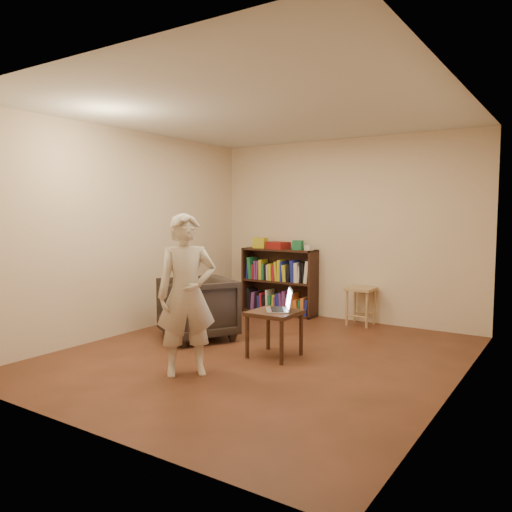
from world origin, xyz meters
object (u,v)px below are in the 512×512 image
Objects in this scene: stool at (361,295)px; bookshelf at (279,285)px; armchair at (197,308)px; person at (187,295)px; laptop at (282,305)px; side_table at (275,319)px.

bookshelf is at bearing 177.27° from stool.
armchair is 1.42m from person.
armchair reaches higher than laptop.
side_table is (1.19, -0.14, 0.04)m from armchair.
stool is 3.01m from person.
stool is at bearing 82.32° from armchair.
armchair is at bearing -129.08° from laptop.
person is (0.74, -2.99, 0.33)m from bookshelf.
armchair is (-1.40, -1.83, -0.04)m from stool.
armchair is at bearing -91.71° from bookshelf.
laptop is (-0.14, -1.91, 0.14)m from stool.
armchair is 1.27m from laptop.
bookshelf is 2.29× the size of stool.
laptop reaches higher than stool.
side_table is (-0.21, -1.96, -0.01)m from stool.
person reaches higher than bookshelf.
bookshelf is 1.44× the size of armchair.
side_table is at bearing 23.26° from armchair.
stool is 1.05× the size of side_table.
laptop is 1.13m from person.
side_table is 1.18× the size of laptop.
side_table is (1.14, -2.03, -0.02)m from bookshelf.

